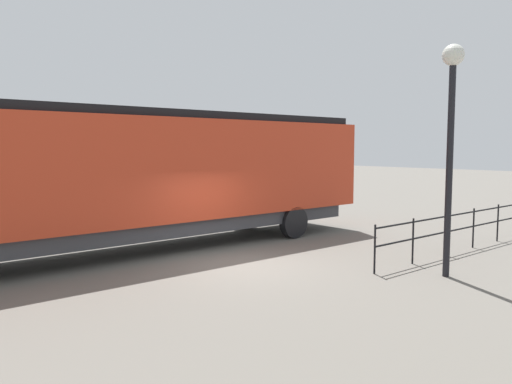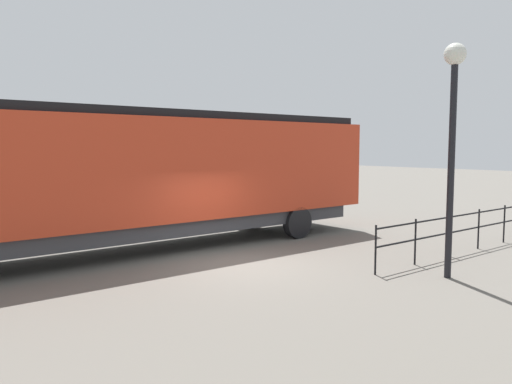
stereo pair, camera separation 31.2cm
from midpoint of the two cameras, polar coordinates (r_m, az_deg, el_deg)
The scene contains 4 objects.
ground_plane at distance 13.58m, azimuth -2.27°, elevation -8.35°, with size 120.00×120.00×0.00m, color #666059.
locomotive at distance 15.53m, azimuth -12.94°, elevation 2.11°, with size 3.00×16.99×4.26m.
lamp_post at distance 12.90m, azimuth 20.74°, elevation 8.46°, with size 0.52×0.52×5.60m.
platform_fence at distance 16.35m, azimuth 21.75°, elevation -3.56°, with size 0.05×8.51×1.25m.
Camera 1 is at (10.34, -8.21, 3.17)m, focal length 35.07 mm.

